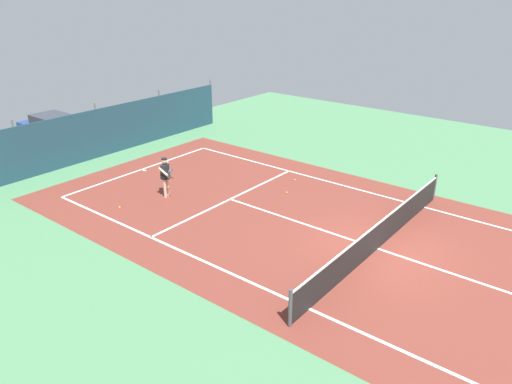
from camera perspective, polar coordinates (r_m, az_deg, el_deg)
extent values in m
plane|color=#4C8456|center=(16.52, 14.00, -6.46)|extent=(36.00, 36.00, 0.00)
cube|color=brown|center=(16.51, 14.00, -6.46)|extent=(11.02, 26.60, 0.01)
cube|color=white|center=(23.38, -13.22, 2.59)|extent=(8.22, 0.10, 0.01)
cube|color=white|center=(13.40, 6.22, -13.42)|extent=(0.10, 23.80, 0.01)
cube|color=white|center=(19.98, 19.08, -1.69)|extent=(0.10, 23.80, 0.01)
cube|color=white|center=(19.61, -3.03, -0.84)|extent=(8.22, 0.10, 0.01)
cube|color=white|center=(16.51, 14.01, -6.43)|extent=(0.10, 12.80, 0.01)
cube|color=white|center=(23.27, -12.99, 2.51)|extent=(0.10, 0.30, 0.01)
cube|color=black|center=(16.29, 14.16, -5.01)|extent=(9.92, 0.03, 0.95)
cube|color=white|center=(16.07, 14.33, -3.43)|extent=(9.92, 0.04, 0.05)
cylinder|color=#47474C|center=(12.47, 4.03, -13.41)|extent=(0.10, 0.10, 1.10)
cylinder|color=#47474C|center=(20.57, 20.16, 0.51)|extent=(0.10, 0.10, 1.10)
cube|color=#1E3D4C|center=(25.43, -17.90, 6.56)|extent=(16.22, 0.06, 2.40)
cylinder|color=#595B60|center=(23.56, -26.10, 4.42)|extent=(0.08, 0.08, 2.70)
cylinder|color=#595B60|center=(25.44, -18.02, 6.91)|extent=(0.08, 0.08, 2.70)
cylinder|color=#595B60|center=(27.78, -11.11, 8.91)|extent=(0.08, 0.08, 2.70)
cylinder|color=#595B60|center=(30.49, -5.29, 10.48)|extent=(0.08, 0.08, 2.70)
cube|color=#234C1E|center=(26.09, -18.48, 5.40)|extent=(14.60, 0.70, 1.10)
cylinder|color=#D8AD8C|center=(20.12, -10.31, 0.68)|extent=(0.12, 0.12, 0.82)
cylinder|color=#D8AD8C|center=(19.97, -10.61, 0.47)|extent=(0.12, 0.12, 0.82)
cylinder|color=black|center=(19.87, -10.56, 1.88)|extent=(0.40, 0.40, 0.22)
cube|color=#1E232D|center=(19.79, -10.60, 2.42)|extent=(0.40, 0.29, 0.56)
sphere|color=#D8AD8C|center=(19.65, -10.69, 3.59)|extent=(0.22, 0.22, 0.22)
cylinder|color=black|center=(19.62, -10.71, 3.84)|extent=(0.23, 0.23, 0.04)
cylinder|color=#D8AD8C|center=(19.97, -10.26, 2.71)|extent=(0.09, 0.09, 0.58)
cylinder|color=#D8AD8C|center=(19.54, -10.67, 2.23)|extent=(0.23, 0.53, 0.41)
cylinder|color=black|center=(19.39, -9.98, 1.76)|extent=(0.11, 0.27, 0.13)
torus|color=teal|center=(19.31, -10.02, 2.36)|extent=(0.33, 0.21, 0.29)
sphere|color=#CCDB33|center=(20.20, 3.62, -0.05)|extent=(0.07, 0.07, 0.07)
sphere|color=#CCDB33|center=(21.53, 4.59, 1.43)|extent=(0.07, 0.07, 0.07)
sphere|color=#CCDB33|center=(19.55, -15.67, -1.73)|extent=(0.07, 0.07, 0.07)
cube|color=navy|center=(28.21, -22.60, 6.45)|extent=(1.80, 4.20, 0.80)
cube|color=#2D333D|center=(28.05, -22.81, 7.78)|extent=(1.53, 1.89, 0.56)
cylinder|color=black|center=(27.66, -19.51, 5.73)|extent=(0.22, 0.64, 0.64)
cylinder|color=black|center=(26.81, -22.71, 4.72)|extent=(0.22, 0.64, 0.64)
cylinder|color=black|center=(29.84, -22.26, 6.54)|extent=(0.22, 0.64, 0.64)
cylinder|color=black|center=(29.05, -25.29, 5.62)|extent=(0.22, 0.64, 0.64)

